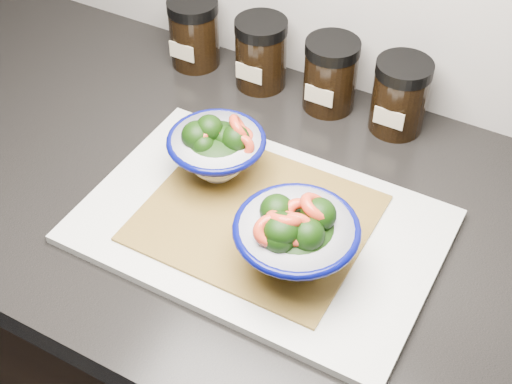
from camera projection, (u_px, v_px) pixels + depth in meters
The scene contains 10 objects.
cabinet at pixel (223, 370), 1.31m from camera, with size 3.43×0.58×0.86m, color black.
countertop at pixel (213, 195), 0.99m from camera, with size 3.50×0.60×0.04m, color black.
cutting_board at pixel (260, 226), 0.91m from camera, with size 0.45×0.30×0.01m, color beige.
bamboo_mat at pixel (256, 218), 0.91m from camera, with size 0.28×0.24×0.00m, color olive.
bowl_left at pixel (217, 149), 0.94m from camera, with size 0.13×0.13×0.10m.
bowl_right at pixel (295, 238), 0.82m from camera, with size 0.15×0.15×0.11m.
spice_jar_a at pixel (194, 33), 1.15m from camera, with size 0.08×0.08×0.11m.
spice_jar_b at pixel (261, 53), 1.11m from camera, with size 0.08×0.08×0.11m.
spice_jar_c at pixel (330, 75), 1.06m from camera, with size 0.08×0.08×0.11m.
spice_jar_d at pixel (400, 96), 1.03m from camera, with size 0.08×0.08×0.11m.
Camera 1 is at (0.39, 0.86, 1.58)m, focal length 50.00 mm.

